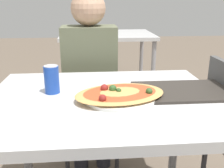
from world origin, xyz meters
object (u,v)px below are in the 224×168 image
object	(u,v)px
chair_far_seated	(91,92)
soda_can	(52,79)
pizza_main	(120,95)
person_seated	(90,68)
dining_table	(105,114)

from	to	relation	value
chair_far_seated	soda_can	bearing A→B (deg)	75.66
pizza_main	soda_can	distance (m)	0.31
person_seated	soda_can	distance (m)	0.58
dining_table	soda_can	xyz separation A→B (m)	(-0.23, 0.07, 0.15)
chair_far_seated	pizza_main	xyz separation A→B (m)	(0.12, -0.76, 0.26)
person_seated	pizza_main	size ratio (longest dim) A/B	2.74
chair_far_seated	person_seated	bearing A→B (deg)	90.00
pizza_main	soda_can	xyz separation A→B (m)	(-0.29, 0.10, 0.04)
person_seated	pizza_main	world-z (taller)	person_seated
person_seated	chair_far_seated	bearing A→B (deg)	-90.00
chair_far_seated	soda_can	world-z (taller)	soda_can
dining_table	chair_far_seated	size ratio (longest dim) A/B	1.19
dining_table	chair_far_seated	distance (m)	0.75
dining_table	person_seated	xyz separation A→B (m)	(-0.06, 0.62, 0.05)
dining_table	person_seated	bearing A→B (deg)	95.67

